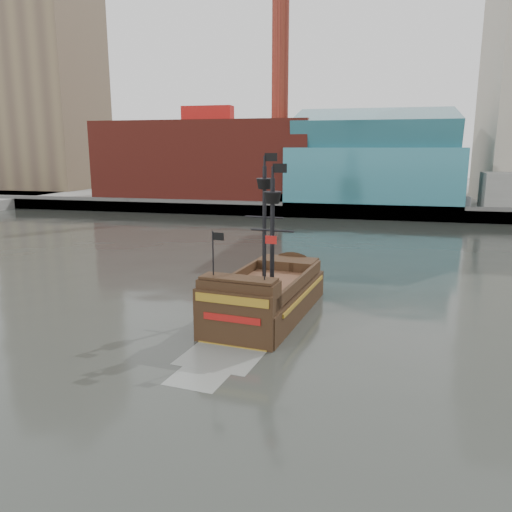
# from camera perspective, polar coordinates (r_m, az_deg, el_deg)

# --- Properties ---
(ground) EXTENTS (400.00, 400.00, 0.00)m
(ground) POSITION_cam_1_polar(r_m,az_deg,el_deg) (29.03, -10.61, -11.94)
(ground) COLOR #282B26
(ground) RESTS_ON ground
(promenade_far) EXTENTS (220.00, 60.00, 2.00)m
(promenade_far) POSITION_cam_1_polar(r_m,az_deg,el_deg) (117.09, 8.23, 6.72)
(promenade_far) COLOR slate
(promenade_far) RESTS_ON ground
(seawall) EXTENTS (220.00, 1.00, 2.60)m
(seawall) POSITION_cam_1_polar(r_m,az_deg,el_deg) (87.90, 6.31, 5.22)
(seawall) COLOR #4C4C49
(seawall) RESTS_ON ground
(skyline) EXTENTS (149.00, 45.00, 62.00)m
(skyline) POSITION_cam_1_polar(r_m,az_deg,el_deg) (109.54, 11.07, 18.61)
(skyline) COLOR brown
(skyline) RESTS_ON promenade_far
(pirate_ship) EXTENTS (6.78, 16.91, 12.31)m
(pirate_ship) POSITION_cam_1_polar(r_m,az_deg,el_deg) (35.90, 1.20, -5.09)
(pirate_ship) COLOR black
(pirate_ship) RESTS_ON ground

